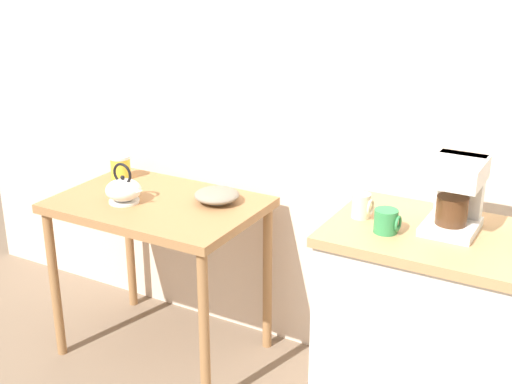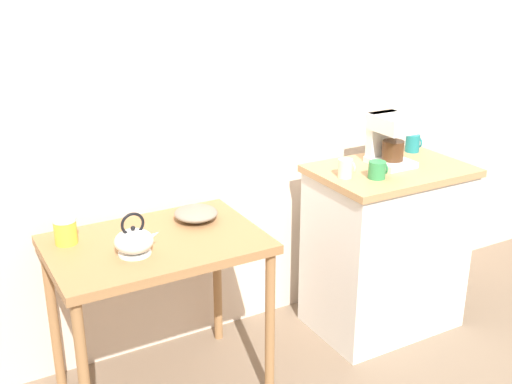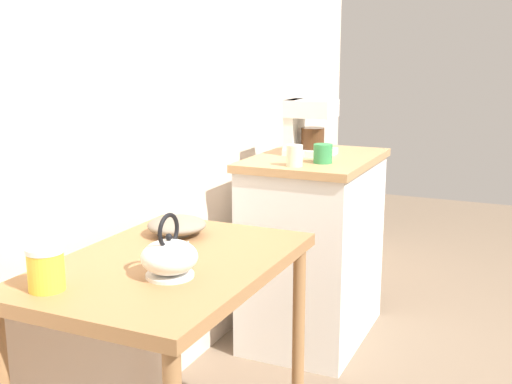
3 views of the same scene
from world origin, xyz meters
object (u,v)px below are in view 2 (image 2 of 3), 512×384
object	(u,v)px
coffee_maker	(390,137)
mug_dark_teal	(413,143)
teakettle	(134,241)
mug_tall_green	(377,170)
bowl_stoneware	(196,213)
mug_small_cream	(346,168)
canister_enamel	(65,230)

from	to	relation	value
coffee_maker	mug_dark_teal	size ratio (longest dim) A/B	2.74
teakettle	mug_tall_green	world-z (taller)	mug_tall_green
bowl_stoneware	mug_tall_green	bearing A→B (deg)	-15.35
bowl_stoneware	mug_small_cream	bearing A→B (deg)	-11.82
mug_dark_teal	mug_small_cream	distance (m)	0.60
mug_dark_teal	teakettle	bearing A→B (deg)	-172.58
coffee_maker	mug_dark_teal	world-z (taller)	coffee_maker
canister_enamel	mug_tall_green	xyz separation A→B (m)	(1.43, -0.28, 0.12)
canister_enamel	teakettle	bearing A→B (deg)	-47.45
coffee_maker	mug_small_cream	distance (m)	0.34
teakettle	mug_dark_teal	world-z (taller)	mug_dark_teal
teakettle	coffee_maker	distance (m)	1.42
canister_enamel	mug_tall_green	world-z (taller)	mug_tall_green
coffee_maker	mug_tall_green	distance (m)	0.26
teakettle	coffee_maker	xyz separation A→B (m)	(1.40, 0.11, 0.22)
bowl_stoneware	coffee_maker	world-z (taller)	coffee_maker
bowl_stoneware	teakettle	world-z (taller)	teakettle
canister_enamel	coffee_maker	bearing A→B (deg)	-4.46
bowl_stoneware	mug_tall_green	xyz separation A→B (m)	(0.85, -0.23, 0.14)
teakettle	mug_small_cream	bearing A→B (deg)	2.38
bowl_stoneware	teakettle	distance (m)	0.41
mug_small_cream	coffee_maker	bearing A→B (deg)	12.03
bowl_stoneware	mug_dark_teal	size ratio (longest dim) A/B	2.10
coffee_maker	mug_small_cream	bearing A→B (deg)	-167.97
bowl_stoneware	coffee_maker	distance (m)	1.07
mug_dark_teal	mug_tall_green	xyz separation A→B (m)	(-0.45, -0.25, -0.01)
mug_dark_teal	canister_enamel	bearing A→B (deg)	179.31
coffee_maker	bowl_stoneware	bearing A→B (deg)	175.36
mug_dark_teal	bowl_stoneware	bearing A→B (deg)	-179.15
mug_small_cream	bowl_stoneware	bearing A→B (deg)	168.18
mug_small_cream	canister_enamel	bearing A→B (deg)	171.54
mug_dark_teal	mug_tall_green	size ratio (longest dim) A/B	1.04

